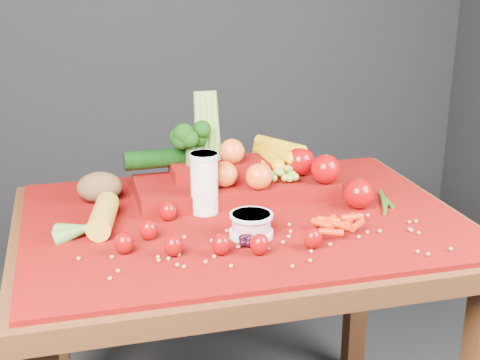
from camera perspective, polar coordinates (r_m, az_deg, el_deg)
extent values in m
cube|color=#3D230D|center=(1.66, 0.18, -4.31)|extent=(1.10, 0.80, 0.05)
cube|color=#3D230D|center=(2.08, -15.48, -11.53)|extent=(0.06, 0.06, 0.70)
cube|color=#3D230D|center=(2.25, 9.96, -8.58)|extent=(0.06, 0.06, 0.70)
cube|color=#660306|center=(1.65, 0.18, -3.32)|extent=(1.05, 0.75, 0.01)
cylinder|color=silver|center=(1.65, -3.06, -0.27)|extent=(0.07, 0.07, 0.15)
cylinder|color=silver|center=(1.62, -3.11, 2.10)|extent=(0.07, 0.07, 0.01)
cylinder|color=silver|center=(1.53, 0.96, -4.57)|extent=(0.10, 0.10, 0.01)
cylinder|color=pink|center=(1.52, 0.97, -3.62)|extent=(0.09, 0.09, 0.04)
cylinder|color=silver|center=(1.51, 0.97, -3.02)|extent=(0.10, 0.10, 0.01)
ellipsoid|color=maroon|center=(1.52, -7.83, -4.23)|extent=(0.04, 0.04, 0.05)
cone|color=#0D4912|center=(1.51, -7.87, -3.43)|extent=(0.03, 0.03, 0.01)
ellipsoid|color=maroon|center=(1.46, -9.87, -5.34)|extent=(0.04, 0.04, 0.05)
cone|color=#0D4912|center=(1.45, -9.92, -4.52)|extent=(0.03, 0.03, 0.01)
ellipsoid|color=maroon|center=(1.43, -5.72, -5.61)|extent=(0.04, 0.04, 0.05)
cone|color=#0D4912|center=(1.43, -5.75, -4.77)|extent=(0.03, 0.03, 0.01)
ellipsoid|color=maroon|center=(1.43, -1.63, -5.53)|extent=(0.04, 0.04, 0.05)
cone|color=#0D4912|center=(1.42, -1.64, -4.70)|extent=(0.03, 0.03, 0.01)
ellipsoid|color=maroon|center=(1.43, 1.68, -5.51)|extent=(0.04, 0.04, 0.05)
cone|color=#0D4912|center=(1.43, 1.69, -4.68)|extent=(0.03, 0.03, 0.01)
ellipsoid|color=maroon|center=(1.47, 6.19, -4.99)|extent=(0.04, 0.04, 0.05)
cone|color=#0D4912|center=(1.46, 6.22, -4.17)|extent=(0.03, 0.03, 0.01)
ellipsoid|color=maroon|center=(1.62, -6.18, -2.68)|extent=(0.04, 0.04, 0.05)
cone|color=#0D4912|center=(1.61, -6.20, -1.93)|extent=(0.03, 0.03, 0.01)
cylinder|color=gold|center=(1.61, -11.59, -3.01)|extent=(0.09, 0.19, 0.06)
ellipsoid|color=#503D22|center=(1.76, -11.90, -0.60)|extent=(0.12, 0.08, 0.08)
cube|color=#660306|center=(1.78, -0.45, -0.63)|extent=(0.52, 0.22, 0.04)
cube|color=#660306|center=(1.80, -1.46, 1.03)|extent=(0.28, 0.12, 0.03)
sphere|color=#880002|center=(1.74, 7.32, 0.93)|extent=(0.08, 0.08, 0.08)
sphere|color=#880002|center=(1.71, 10.12, -1.15)|extent=(0.08, 0.08, 0.08)
sphere|color=#880002|center=(1.80, 5.20, 1.60)|extent=(0.08, 0.08, 0.08)
sphere|color=#DB3703|center=(1.70, -1.34, 0.49)|extent=(0.07, 0.07, 0.07)
sphere|color=#DB3703|center=(1.69, 1.63, 0.29)|extent=(0.07, 0.07, 0.07)
sphere|color=#DB3703|center=(1.78, -0.69, 2.46)|extent=(0.07, 0.07, 0.07)
cylinder|color=gold|center=(1.85, 1.79, 1.47)|extent=(0.06, 0.18, 0.04)
cylinder|color=gold|center=(1.85, 2.39, 1.96)|extent=(0.04, 0.18, 0.04)
cylinder|color=gold|center=(1.85, 2.99, 2.45)|extent=(0.08, 0.18, 0.04)
cylinder|color=gold|center=(1.85, 3.44, 2.93)|extent=(0.11, 0.18, 0.04)
cylinder|color=#3F662D|center=(1.78, -4.01, 2.05)|extent=(0.04, 0.04, 0.04)
cylinder|color=olive|center=(1.80, -3.56, 4.06)|extent=(0.03, 0.06, 0.22)
cylinder|color=olive|center=(1.81, -3.06, 4.09)|extent=(0.02, 0.06, 0.22)
cylinder|color=olive|center=(1.81, -2.56, 4.13)|extent=(0.02, 0.06, 0.22)
cylinder|color=olive|center=(1.81, -2.07, 4.16)|extent=(0.03, 0.06, 0.22)
cylinder|color=black|center=(1.81, -6.08, 1.91)|extent=(0.24, 0.06, 0.05)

